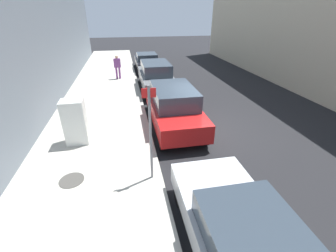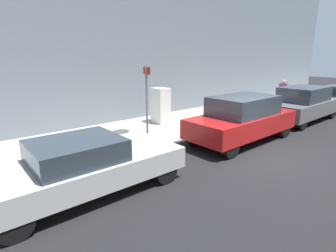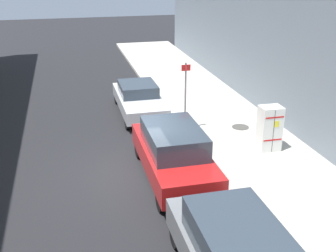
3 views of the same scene
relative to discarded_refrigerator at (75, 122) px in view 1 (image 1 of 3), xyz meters
name	(u,v)px [view 1 (image 1 of 3)]	position (x,y,z in m)	size (l,w,h in m)	color
ground_plane	(205,130)	(5.09, 0.30, -0.98)	(80.00, 80.00, 0.00)	black
sidewalk_slab	(96,138)	(0.56, 0.30, -0.90)	(4.34, 44.00, 0.16)	#B2ADA0
discarded_refrigerator	(75,122)	(0.00, 0.00, 0.00)	(0.78, 0.62, 1.65)	silver
manhole_cover	(72,180)	(0.12, -2.23, -0.82)	(0.70, 0.70, 0.02)	#47443F
street_sign_post	(150,131)	(2.43, -2.51, 0.73)	(0.36, 0.07, 2.79)	slate
pedestrian_walking_far	(117,65)	(1.44, 8.78, 0.12)	(0.48, 0.22, 1.65)	#7A3D7F
parked_sedan_silver	(245,241)	(3.82, -5.32, -0.27)	(1.83, 4.62, 1.38)	silver
parked_suv_red	(173,106)	(3.82, 0.96, -0.07)	(1.88, 4.77, 1.76)	red
parked_suv_gray	(156,76)	(3.82, 6.20, -0.09)	(1.88, 4.79, 1.73)	slate
parked_sedan_dark	(147,61)	(3.82, 11.72, -0.24)	(1.81, 4.65, 1.42)	black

